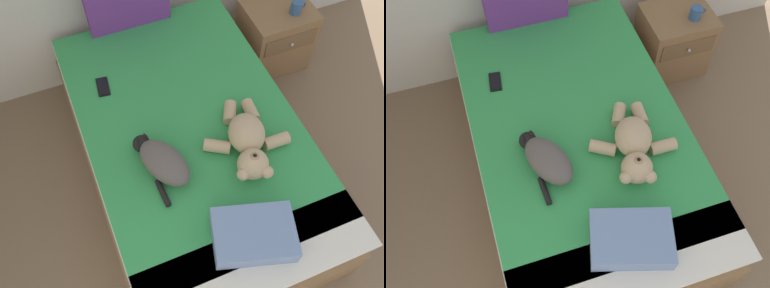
% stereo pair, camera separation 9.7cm
% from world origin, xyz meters
% --- Properties ---
extents(bed, '(1.27, 2.06, 0.54)m').
position_xyz_m(bed, '(1.68, 3.33, 0.27)').
color(bed, olive).
rests_on(bed, ground_plane).
extents(cat, '(0.31, 0.44, 0.15)m').
position_xyz_m(cat, '(1.43, 3.13, 0.61)').
color(cat, '#59514C').
rests_on(cat, bed).
extents(teddy_bear, '(0.48, 0.57, 0.18)m').
position_xyz_m(teddy_bear, '(1.90, 3.05, 0.62)').
color(teddy_bear, tan).
rests_on(teddy_bear, bed).
extents(cell_phone, '(0.09, 0.16, 0.01)m').
position_xyz_m(cell_phone, '(1.28, 3.80, 0.55)').
color(cell_phone, black).
rests_on(cell_phone, bed).
extents(throw_pillow, '(0.46, 0.38, 0.11)m').
position_xyz_m(throw_pillow, '(1.70, 2.58, 0.60)').
color(throw_pillow, '#728CB7').
rests_on(throw_pillow, bed).
extents(nightstand, '(0.49, 0.44, 0.51)m').
position_xyz_m(nightstand, '(2.67, 4.04, 0.26)').
color(nightstand, olive).
rests_on(nightstand, ground_plane).
extents(mug, '(0.12, 0.08, 0.09)m').
position_xyz_m(mug, '(2.75, 3.97, 0.56)').
color(mug, '#33598C').
rests_on(mug, nightstand).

